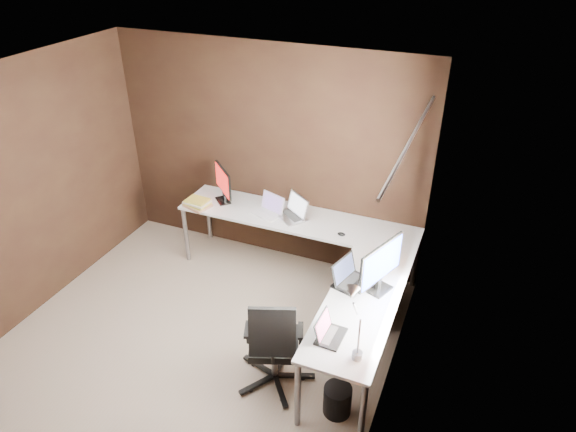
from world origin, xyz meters
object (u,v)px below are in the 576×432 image
at_px(book_stack, 197,203).
at_px(desk_lamp, 354,313).
at_px(monitor_left, 223,183).
at_px(laptop_white, 270,210).
at_px(wastebasket, 337,400).
at_px(monitor_right, 381,265).
at_px(laptop_black_big, 349,277).
at_px(laptop_black_small, 328,332).
at_px(laptop_silver, 293,212).
at_px(office_chair, 274,358).
at_px(drawer_pedestal, 371,288).

distance_m(book_stack, desk_lamp, 2.69).
height_order(monitor_left, laptop_white, monitor_left).
height_order(desk_lamp, wastebasket, desk_lamp).
relative_size(book_stack, desk_lamp, 0.56).
xyz_separation_m(monitor_right, laptop_black_big, (-0.28, 0.00, -0.22)).
bearing_deg(monitor_left, laptop_black_big, 16.30).
distance_m(laptop_white, laptop_black_small, 1.98).
xyz_separation_m(monitor_right, wastebasket, (-0.09, -0.79, -0.86)).
bearing_deg(book_stack, laptop_silver, 11.03).
distance_m(laptop_black_small, wastebasket, 0.66).
distance_m(laptop_silver, laptop_black_small, 1.86).
distance_m(monitor_right, desk_lamp, 0.80).
xyz_separation_m(monitor_left, wastebasket, (1.93, -1.70, -0.83)).
distance_m(monitor_left, office_chair, 2.19).
bearing_deg(laptop_silver, book_stack, -132.83).
xyz_separation_m(laptop_black_big, desk_lamp, (0.26, -0.80, 0.32)).
xyz_separation_m(laptop_white, laptop_silver, (0.26, 0.04, 0.00)).
bearing_deg(wastebasket, laptop_black_big, 102.88).
bearing_deg(laptop_white, laptop_black_big, -16.60).
bearing_deg(laptop_white, desk_lamp, -29.62).
xyz_separation_m(drawer_pedestal, laptop_white, (-1.26, 0.32, 0.48)).
bearing_deg(laptop_black_big, desk_lamp, -145.90).
bearing_deg(book_stack, monitor_left, 47.05).
relative_size(monitor_left, laptop_black_small, 1.48).
xyz_separation_m(laptop_black_small, office_chair, (-0.47, 0.02, -0.49)).
relative_size(monitor_right, desk_lamp, 0.94).
height_order(monitor_left, wastebasket, monitor_left).
bearing_deg(laptop_silver, laptop_white, -135.63).
relative_size(monitor_left, laptop_white, 1.12).
xyz_separation_m(drawer_pedestal, laptop_black_small, (-0.06, -1.25, 0.47)).
bearing_deg(laptop_white, office_chair, -45.15).
height_order(laptop_black_small, wastebasket, laptop_black_small).
xyz_separation_m(book_stack, desk_lamp, (2.22, -1.47, 0.32)).
height_order(drawer_pedestal, office_chair, office_chair).
bearing_deg(wastebasket, book_stack, 145.59).
bearing_deg(wastebasket, laptop_white, 129.09).
height_order(desk_lamp, office_chair, desk_lamp).
bearing_deg(office_chair, monitor_left, 108.84).
bearing_deg(laptop_black_small, book_stack, 57.66).
relative_size(drawer_pedestal, laptop_black_small, 2.14).
bearing_deg(laptop_white, drawer_pedestal, 5.43).
bearing_deg(laptop_silver, drawer_pedestal, 16.44).
bearing_deg(desk_lamp, laptop_silver, 136.26).
bearing_deg(laptop_black_big, monitor_right, -74.78).
xyz_separation_m(laptop_white, laptop_black_small, (1.20, -1.57, -0.00)).
xyz_separation_m(book_stack, office_chair, (1.54, -1.38, -0.49)).
relative_size(desk_lamp, wastebasket, 2.16).
bearing_deg(drawer_pedestal, monitor_left, 168.43).
bearing_deg(desk_lamp, monitor_right, 100.66).
distance_m(drawer_pedestal, office_chair, 1.34).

